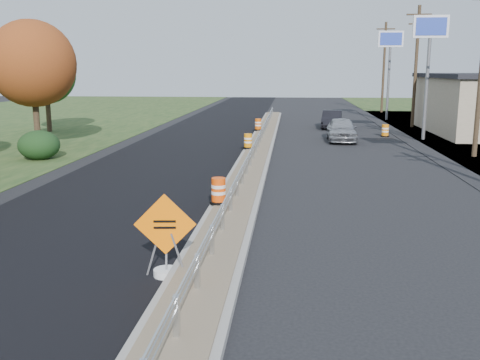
# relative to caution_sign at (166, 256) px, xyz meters

# --- Properties ---
(ground) EXTENTS (140.00, 140.00, 0.00)m
(ground) POSITION_rel_caution_sign_xyz_m (0.90, 8.92, -0.48)
(ground) COLOR black
(ground) RESTS_ON ground
(milled_overlay) EXTENTS (7.20, 120.00, 0.01)m
(milled_overlay) POSITION_rel_caution_sign_xyz_m (-3.50, 18.92, -0.48)
(milled_overlay) COLOR black
(milled_overlay) RESTS_ON ground
(median) EXTENTS (1.60, 55.00, 0.23)m
(median) POSITION_rel_caution_sign_xyz_m (0.90, 16.92, -0.37)
(median) COLOR gray
(median) RESTS_ON ground
(guardrail) EXTENTS (0.10, 46.15, 0.72)m
(guardrail) POSITION_rel_caution_sign_xyz_m (0.90, 17.92, 0.25)
(guardrail) COLOR silver
(guardrail) RESTS_ON median
(pylon_sign_mid) EXTENTS (2.20, 0.30, 7.90)m
(pylon_sign_mid) POSITION_rel_caution_sign_xyz_m (11.40, 24.92, 5.99)
(pylon_sign_mid) COLOR slate
(pylon_sign_mid) RESTS_ON ground
(pylon_sign_north) EXTENTS (2.20, 0.30, 7.90)m
(pylon_sign_north) POSITION_rel_caution_sign_xyz_m (11.40, 38.92, 5.99)
(pylon_sign_north) COLOR slate
(pylon_sign_north) RESTS_ON ground
(utility_pole_nmid) EXTENTS (1.90, 0.26, 9.40)m
(utility_pole_nmid) POSITION_rel_caution_sign_xyz_m (12.40, 32.92, 4.45)
(utility_pole_nmid) COLOR #473523
(utility_pole_nmid) RESTS_ON ground
(utility_pole_north) EXTENTS (1.90, 0.26, 9.40)m
(utility_pole_north) POSITION_rel_caution_sign_xyz_m (12.40, 47.92, 4.45)
(utility_pole_north) COLOR #473523
(utility_pole_north) RESTS_ON ground
(hedge_north) EXTENTS (2.09, 2.09, 1.52)m
(hedge_north) POSITION_rel_caution_sign_xyz_m (-10.10, 14.92, 0.28)
(hedge_north) COLOR black
(hedge_north) RESTS_ON ground
(tree_near_red) EXTENTS (4.95, 4.95, 7.35)m
(tree_near_red) POSITION_rel_caution_sign_xyz_m (-12.10, 18.92, 4.38)
(tree_near_red) COLOR #473523
(tree_near_red) RESTS_ON ground
(tree_near_back) EXTENTS (4.29, 4.29, 6.37)m
(tree_near_back) POSITION_rel_caution_sign_xyz_m (-15.10, 26.92, 3.73)
(tree_near_back) COLOR #473523
(tree_near_back) RESTS_ON ground
(caution_sign) EXTENTS (1.37, 0.57, 1.89)m
(caution_sign) POSITION_rel_caution_sign_xyz_m (0.00, 0.00, 0.00)
(caution_sign) COLOR white
(caution_sign) RESTS_ON ground
(barrel_median_near) EXTENTS (0.58, 0.58, 0.85)m
(barrel_median_near) POSITION_rel_caution_sign_xyz_m (0.40, 5.80, 0.16)
(barrel_median_near) COLOR black
(barrel_median_near) RESTS_ON median
(barrel_median_mid) EXTENTS (0.55, 0.55, 0.81)m
(barrel_median_mid) POSITION_rel_caution_sign_xyz_m (0.35, 18.40, 0.14)
(barrel_median_mid) COLOR black
(barrel_median_mid) RESTS_ON median
(barrel_median_far) EXTENTS (0.57, 0.57, 0.83)m
(barrel_median_far) POSITION_rel_caution_sign_xyz_m (0.35, 27.52, 0.15)
(barrel_median_far) COLOR black
(barrel_median_far) RESTS_ON median
(barrel_shoulder_mid) EXTENTS (0.57, 0.57, 0.84)m
(barrel_shoulder_mid) POSITION_rel_caution_sign_xyz_m (9.19, 26.40, -0.08)
(barrel_shoulder_mid) COLOR black
(barrel_shoulder_mid) RESTS_ON ground
(car_silver) EXTENTS (1.84, 4.46, 1.51)m
(car_silver) POSITION_rel_caution_sign_xyz_m (5.97, 23.71, 0.27)
(car_silver) COLOR #ACACB1
(car_silver) RESTS_ON ground
(car_dark_mid) EXTENTS (1.92, 4.34, 1.38)m
(car_dark_mid) POSITION_rel_caution_sign_xyz_m (5.92, 31.61, 0.21)
(car_dark_mid) COLOR black
(car_dark_mid) RESTS_ON ground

